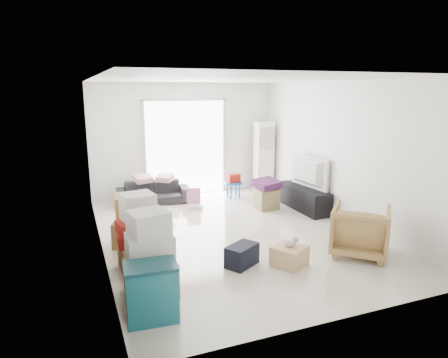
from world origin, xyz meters
TOP-DOWN VIEW (x-y plane):
  - room_shell at (0.00, 0.00)m, footprint 4.98×6.48m
  - sliding_door at (0.00, 2.98)m, footprint 2.10×0.04m
  - ac_tower at (1.95, 2.65)m, footprint 0.45×0.30m
  - tv_console at (2.00, 0.81)m, footprint 0.44×1.46m
  - television at (2.00, 0.81)m, footprint 0.79×1.22m
  - sofa at (-0.93, 2.50)m, footprint 1.68×0.67m
  - pillow_left at (-1.13, 2.54)m, footprint 0.47×0.41m
  - pillow_right at (-0.66, 2.46)m, footprint 0.50×0.48m
  - armchair at (1.49, -1.59)m, footprint 1.14×1.14m
  - storage_bins at (-1.90, -2.22)m, footprint 0.61×0.45m
  - box_stack_a at (-1.80, -1.68)m, footprint 0.62×0.53m
  - box_stack_b at (-1.80, -0.90)m, footprint 0.63×0.58m
  - box_stack_c at (-1.77, 0.09)m, footprint 0.70×0.64m
  - loose_box at (-1.50, 0.48)m, footprint 0.58×0.58m
  - duffel_bag at (-0.39, -1.30)m, footprint 0.58×0.51m
  - ottoman at (1.27, 1.15)m, footprint 0.44×0.44m
  - blanket at (1.27, 1.15)m, footprint 0.56×0.56m
  - kids_table at (0.95, 2.25)m, footprint 0.44×0.44m
  - toy_walker at (-0.16, 1.77)m, footprint 0.40×0.39m
  - wood_crate at (0.26, -1.54)m, footprint 0.60×0.60m
  - plush_bunny at (0.29, -1.54)m, footprint 0.25×0.14m

SIDE VIEW (x-z plane):
  - toy_walker at x=-0.16m, z-range -0.10..0.33m
  - wood_crate at x=0.26m, z-range 0.00..0.29m
  - duffel_bag at x=-0.39m, z-range 0.00..0.32m
  - loose_box at x=-1.50m, z-range 0.00..0.38m
  - ottoman at x=1.27m, z-range 0.00..0.44m
  - tv_console at x=2.00m, z-range 0.00..0.49m
  - sofa at x=-0.93m, z-range 0.00..0.64m
  - storage_bins at x=-1.90m, z-range 0.00..0.66m
  - plush_bunny at x=0.29m, z-range 0.29..0.41m
  - kids_table at x=0.95m, z-range 0.12..0.70m
  - box_stack_c at x=-1.77m, z-range -0.01..0.85m
  - armchair at x=1.49m, z-range 0.00..0.86m
  - box_stack_b at x=-1.80m, z-range -0.07..1.05m
  - box_stack_a at x=-1.80m, z-range -0.06..1.04m
  - blanket at x=1.27m, z-range 0.44..0.58m
  - television at x=2.00m, z-range 0.49..0.64m
  - pillow_left at x=-1.13m, z-range 0.64..0.77m
  - pillow_right at x=-0.66m, z-range 0.64..0.77m
  - ac_tower at x=1.95m, z-range 0.00..1.75m
  - sliding_door at x=0.00m, z-range 0.08..2.41m
  - room_shell at x=0.00m, z-range -0.24..2.94m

